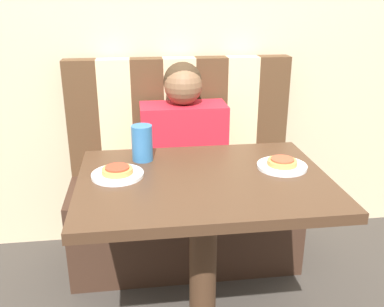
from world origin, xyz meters
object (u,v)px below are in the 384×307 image
Objects in this scene: plate_right at (282,166)px; drinking_cup at (142,143)px; pizza_right at (282,162)px; person at (183,129)px; plate_left at (118,175)px; pizza_left at (117,170)px.

plate_right is 1.33× the size of drinking_cup.
drinking_cup is (-0.49, 0.14, 0.04)m from pizza_right.
pizza_right is at bearing 90.00° from plate_right.
person is 3.29× the size of plate_right.
drinking_cup is (0.09, 0.14, 0.06)m from plate_left.
person is at bearing 117.20° from plate_right.
plate_left is at bearing 180.00° from plate_right.
pizza_left is at bearing -117.20° from person.
plate_left is at bearing -121.73° from drinking_cup.
plate_right is (0.29, -0.56, 0.02)m from person.
person is at bearing 117.20° from pizza_right.
drinking_cup is at bearing 58.27° from pizza_left.
plate_left is at bearing -180.00° from pizza_right.
plate_right is at bearing -16.34° from drinking_cup.
person is at bearing 64.45° from drinking_cup.
plate_right is 0.58m from pizza_left.
person is 0.63m from plate_right.
pizza_right is at bearing 0.00° from plate_left.
plate_left is 1.69× the size of pizza_right.
drinking_cup is (-0.49, 0.14, 0.06)m from plate_right.
plate_left is 1.33× the size of drinking_cup.
pizza_right is 0.51m from drinking_cup.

